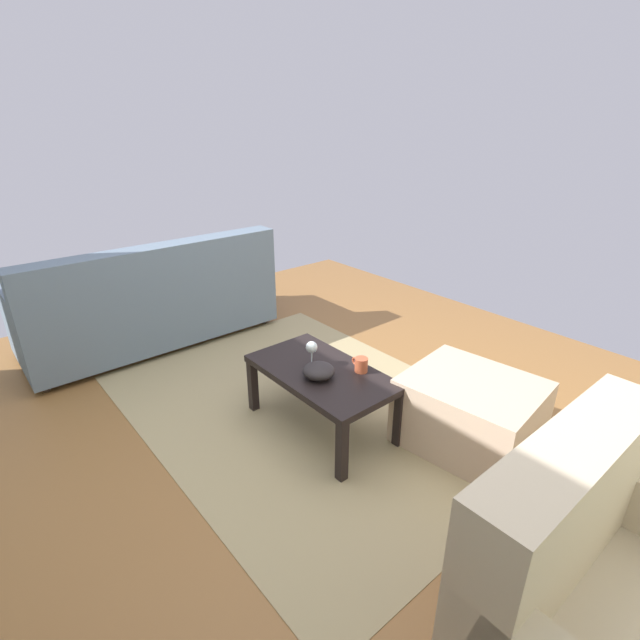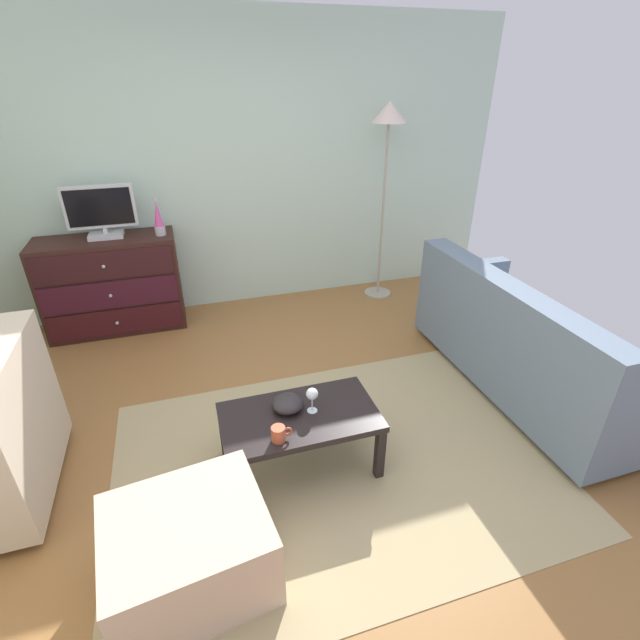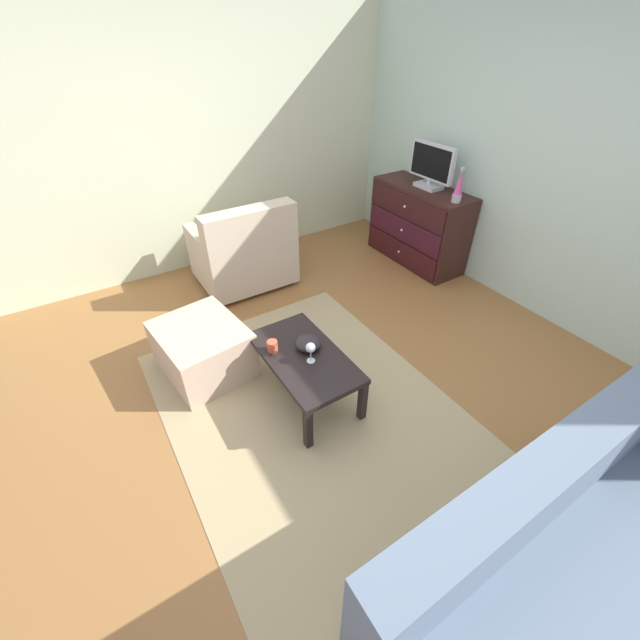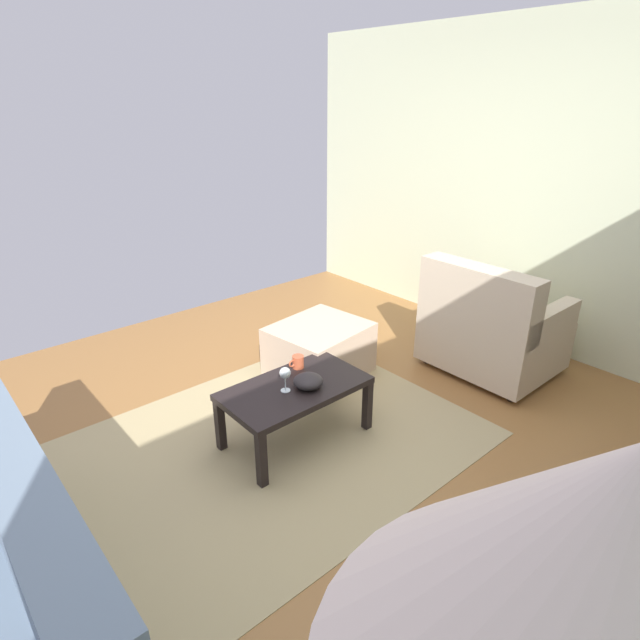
# 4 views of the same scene
# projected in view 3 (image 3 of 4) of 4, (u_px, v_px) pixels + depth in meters

# --- Properties ---
(ground_plane) EXTENTS (5.44, 5.16, 0.05)m
(ground_plane) POSITION_uv_depth(u_px,v_px,m) (322.00, 387.00, 3.13)
(ground_plane) COLOR olive
(wall_accent_rear) EXTENTS (5.44, 0.12, 2.63)m
(wall_accent_rear) POSITION_uv_depth(u_px,v_px,m) (558.00, 166.00, 3.33)
(wall_accent_rear) COLOR silver
(wall_accent_rear) RESTS_ON ground_plane
(wall_plain_left) EXTENTS (0.12, 5.16, 2.63)m
(wall_plain_left) POSITION_uv_depth(u_px,v_px,m) (189.00, 141.00, 4.00)
(wall_plain_left) COLOR beige
(wall_plain_left) RESTS_ON ground_plane
(area_rug) EXTENTS (2.60, 1.90, 0.01)m
(area_rug) POSITION_uv_depth(u_px,v_px,m) (313.00, 413.00, 2.90)
(area_rug) COLOR tan
(area_rug) RESTS_ON ground_plane
(dresser) EXTENTS (1.17, 0.49, 0.86)m
(dresser) POSITION_uv_depth(u_px,v_px,m) (418.00, 225.00, 4.51)
(dresser) COLOR #361C17
(dresser) RESTS_ON ground_plane
(tv) EXTENTS (0.56, 0.18, 0.44)m
(tv) POSITION_uv_depth(u_px,v_px,m) (432.00, 166.00, 4.10)
(tv) COLOR silver
(tv) RESTS_ON dresser
(lava_lamp) EXTENTS (0.09, 0.09, 0.33)m
(lava_lamp) POSITION_uv_depth(u_px,v_px,m) (459.00, 187.00, 3.81)
(lava_lamp) COLOR #B7B7BC
(lava_lamp) RESTS_ON dresser
(coffee_table) EXTENTS (0.90, 0.50, 0.39)m
(coffee_table) POSITION_uv_depth(u_px,v_px,m) (304.00, 360.00, 2.85)
(coffee_table) COLOR black
(coffee_table) RESTS_ON ground_plane
(wine_glass) EXTENTS (0.07, 0.07, 0.16)m
(wine_glass) POSITION_uv_depth(u_px,v_px,m) (311.00, 348.00, 2.70)
(wine_glass) COLOR silver
(wine_glass) RESTS_ON coffee_table
(mug) EXTENTS (0.11, 0.08, 0.08)m
(mug) POSITION_uv_depth(u_px,v_px,m) (273.00, 346.00, 2.83)
(mug) COLOR #BE5333
(mug) RESTS_ON coffee_table
(bowl_decorative) EXTENTS (0.18, 0.18, 0.08)m
(bowl_decorative) POSITION_uv_depth(u_px,v_px,m) (308.00, 343.00, 2.86)
(bowl_decorative) COLOR #2A2425
(bowl_decorative) RESTS_ON coffee_table
(couch_large) EXTENTS (0.85, 1.97, 0.87)m
(couch_large) POSITION_uv_depth(u_px,v_px,m) (570.00, 571.00, 1.76)
(couch_large) COLOR #332319
(couch_large) RESTS_ON ground_plane
(armchair) EXTENTS (0.80, 0.92, 0.91)m
(armchair) POSITION_uv_depth(u_px,v_px,m) (244.00, 253.00, 4.11)
(armchair) COLOR #332319
(armchair) RESTS_ON ground_plane
(ottoman) EXTENTS (0.77, 0.68, 0.41)m
(ottoman) POSITION_uv_depth(u_px,v_px,m) (203.00, 349.00, 3.15)
(ottoman) COLOR #CEB093
(ottoman) RESTS_ON ground_plane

